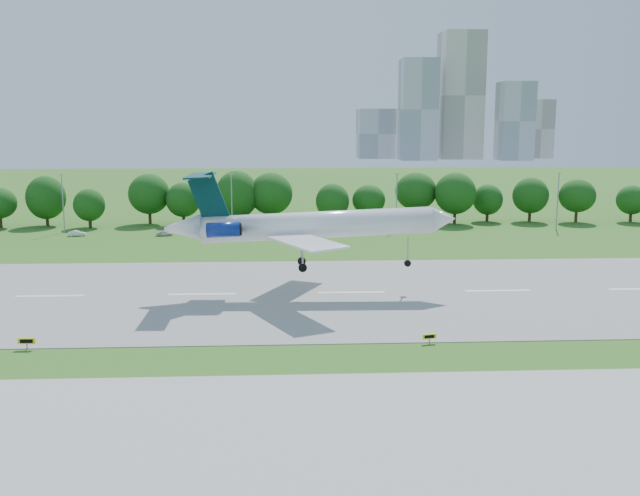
{
  "coord_description": "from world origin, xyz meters",
  "views": [
    {
      "loc": [
        -8.99,
        -68.17,
        22.53
      ],
      "look_at": [
        -4.61,
        18.0,
        7.44
      ],
      "focal_mm": 40.0,
      "sensor_mm": 36.0,
      "label": 1
    }
  ],
  "objects": [
    {
      "name": "taxi_sign_centre",
      "position": [
        5.98,
        2.3,
        0.76
      ],
      "size": [
        1.46,
        0.46,
        1.03
      ],
      "rotation": [
        0.0,
        0.0,
        0.21
      ],
      "color": "gray",
      "rests_on": "ground"
    },
    {
      "name": "runway",
      "position": [
        0.0,
        25.0,
        0.04
      ],
      "size": [
        400.0,
        45.0,
        0.08
      ],
      "primitive_type": "cube",
      "color": "gray",
      "rests_on": "ground"
    },
    {
      "name": "service_vehicle_b",
      "position": [
        -33.37,
        76.43,
        0.56
      ],
      "size": [
        3.48,
        1.89,
        1.12
      ],
      "primitive_type": "imported",
      "rotation": [
        0.0,
        0.0,
        1.75
      ],
      "color": "silver",
      "rests_on": "ground"
    },
    {
      "name": "skyline",
      "position": [
        100.16,
        390.61,
        30.46
      ],
      "size": [
        127.0,
        52.0,
        80.0
      ],
      "color": "#B2B2B7",
      "rests_on": "ground"
    },
    {
      "name": "light_poles",
      "position": [
        -2.5,
        82.0,
        6.34
      ],
      "size": [
        175.9,
        0.25,
        12.19
      ],
      "color": "gray",
      "rests_on": "ground"
    },
    {
      "name": "tree_line",
      "position": [
        0.0,
        92.0,
        6.19
      ],
      "size": [
        288.4,
        8.4,
        10.4
      ],
      "color": "#382314",
      "rests_on": "ground"
    },
    {
      "name": "taxi_sign_left",
      "position": [
        -35.08,
        2.39,
        0.89
      ],
      "size": [
        1.72,
        0.27,
        1.2
      ],
      "rotation": [
        0.0,
        0.0,
        -0.03
      ],
      "color": "gray",
      "rests_on": "ground"
    },
    {
      "name": "service_vehicle_a",
      "position": [
        -51.13,
        77.1,
        0.56
      ],
      "size": [
        3.55,
        1.76,
        1.12
      ],
      "primitive_type": "imported",
      "rotation": [
        0.0,
        0.0,
        1.75
      ],
      "color": "white",
      "rests_on": "ground"
    },
    {
      "name": "ground",
      "position": [
        0.0,
        0.0,
        0.0
      ],
      "size": [
        600.0,
        600.0,
        0.0
      ],
      "primitive_type": "plane",
      "color": "#34641A",
      "rests_on": "ground"
    },
    {
      "name": "airliner",
      "position": [
        -6.53,
        24.99,
        9.41
      ],
      "size": [
        38.65,
        28.27,
        12.98
      ],
      "rotation": [
        0.0,
        -0.04,
        0.0
      ],
      "color": "white",
      "rests_on": "ground"
    },
    {
      "name": "taxiway",
      "position": [
        0.0,
        -18.0,
        0.04
      ],
      "size": [
        400.0,
        23.0,
        0.08
      ],
      "primitive_type": "cube",
      "color": "#ADADA8",
      "rests_on": "ground"
    }
  ]
}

